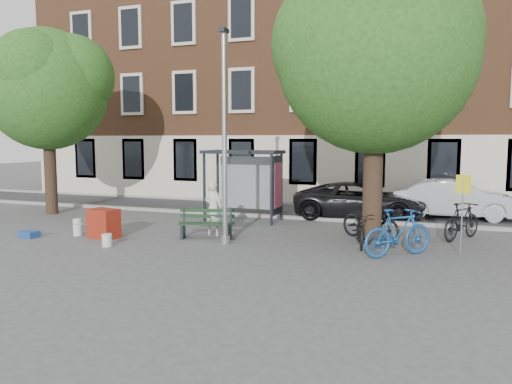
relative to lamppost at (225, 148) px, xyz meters
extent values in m
plane|color=#4C4C4F|center=(0.00, 0.00, -2.78)|extent=(90.00, 90.00, 0.00)
cube|color=#28282B|center=(0.00, 7.00, -2.78)|extent=(40.00, 4.00, 0.01)
cube|color=gray|center=(0.00, 5.00, -2.72)|extent=(40.00, 0.25, 0.12)
cube|color=gray|center=(0.00, 9.00, -2.72)|extent=(40.00, 0.25, 0.12)
cube|color=brown|center=(0.00, 13.00, 4.22)|extent=(30.00, 8.00, 14.00)
cylinder|color=#9EA0A3|center=(0.00, 0.00, 0.22)|extent=(0.14, 0.14, 6.00)
cylinder|color=#9EA0A3|center=(0.00, 0.00, -2.66)|extent=(0.28, 0.28, 0.24)
cube|color=#1E2328|center=(0.00, 0.00, 3.27)|extent=(0.18, 0.35, 0.12)
cylinder|color=black|center=(4.00, 1.50, -1.08)|extent=(0.56, 0.56, 3.40)
sphere|color=#224A16|center=(4.00, 1.50, 2.62)|extent=(5.60, 5.60, 5.60)
sphere|color=#224A16|center=(4.90, 1.90, 3.12)|extent=(3.92, 3.92, 3.92)
sphere|color=#224A16|center=(3.20, 1.20, 2.92)|extent=(4.20, 4.20, 4.20)
sphere|color=#224A16|center=(4.20, 0.60, 3.22)|extent=(3.64, 3.64, 3.64)
cylinder|color=black|center=(-9.00, 3.00, -1.18)|extent=(0.48, 0.48, 3.20)
sphere|color=#224A16|center=(-9.00, 3.00, 2.22)|extent=(4.80, 4.80, 4.80)
sphere|color=#224A16|center=(-8.10, 3.40, 2.72)|extent=(3.36, 3.36, 3.36)
sphere|color=#224A16|center=(-9.80, 2.70, 2.52)|extent=(3.60, 3.60, 3.60)
sphere|color=#224A16|center=(-8.80, 2.10, 2.82)|extent=(3.12, 3.12, 3.12)
cube|color=#1E2328|center=(-2.30, 3.40, -1.53)|extent=(0.08, 0.08, 2.50)
cube|color=#1E2328|center=(0.30, 3.40, -1.53)|extent=(0.08, 0.08, 2.50)
cube|color=#1E2328|center=(-2.30, 4.60, -1.53)|extent=(0.08, 0.08, 2.50)
cube|color=#1E2328|center=(0.30, 4.60, -1.53)|extent=(0.08, 0.08, 2.50)
cube|color=#1E2328|center=(-1.00, 4.00, -0.22)|extent=(2.85, 1.45, 0.12)
cube|color=#8C999E|center=(-1.00, 4.60, -1.41)|extent=(2.34, 0.04, 2.00)
cube|color=#1E2328|center=(0.30, 4.00, -1.41)|extent=(0.12, 1.14, 2.12)
cube|color=#D84C19|center=(0.37, 4.00, -1.41)|extent=(0.02, 0.90, 1.62)
imported|color=silver|center=(-0.84, 1.00, -1.92)|extent=(0.69, 0.51, 1.73)
cube|color=#1E2328|center=(-1.54, 0.30, -2.57)|extent=(0.24, 0.53, 0.44)
cube|color=#1E2328|center=(-0.17, 0.77, -2.57)|extent=(0.24, 0.53, 0.44)
cube|color=#16321A|center=(-0.80, 0.37, -2.33)|extent=(1.64, 0.65, 0.04)
cube|color=#16321A|center=(-0.86, 0.54, -2.33)|extent=(1.64, 0.65, 0.04)
cube|color=#16321A|center=(-0.91, 0.70, -2.33)|extent=(1.64, 0.65, 0.04)
cube|color=#16321A|center=(-0.94, 0.79, -2.14)|extent=(1.62, 0.59, 0.10)
cube|color=#16321A|center=(-0.94, 0.79, -1.96)|extent=(1.62, 0.59, 0.10)
imported|color=black|center=(3.90, 2.01, -2.23)|extent=(2.19, 1.75, 1.11)
imported|color=#194C8B|center=(4.85, 0.06, -2.15)|extent=(1.93, 1.88, 1.26)
imported|color=black|center=(3.75, 1.03, -2.29)|extent=(1.03, 1.99, 0.99)
imported|color=black|center=(6.50, 2.94, -2.21)|extent=(1.47, 1.90, 1.15)
imported|color=black|center=(2.95, 6.10, -2.10)|extent=(5.20, 2.87, 1.38)
imported|color=#A7A9AF|center=(6.41, 7.19, -2.04)|extent=(4.60, 1.81, 1.49)
cube|color=maroon|center=(-3.84, -0.51, -2.33)|extent=(1.01, 0.77, 0.90)
cube|color=navy|center=(-6.07, -1.24, -2.68)|extent=(0.59, 0.46, 0.20)
cylinder|color=silver|center=(-3.00, -1.50, -2.60)|extent=(0.32, 0.32, 0.36)
cylinder|color=silver|center=(-5.62, 0.43, -2.60)|extent=(0.32, 0.32, 0.36)
cylinder|color=silver|center=(-4.86, -0.46, -2.60)|extent=(0.35, 0.35, 0.36)
cylinder|color=#9EA0A3|center=(6.39, 0.71, -1.76)|extent=(0.04, 0.04, 2.05)
cube|color=gold|center=(6.39, 0.71, -0.91)|extent=(0.36, 0.13, 0.48)
camera|label=1|loc=(5.71, -13.13, 0.26)|focal=35.00mm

